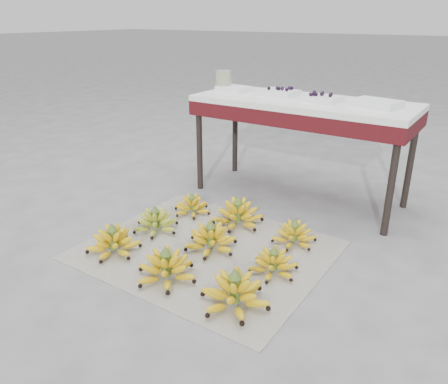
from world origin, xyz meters
The scene contains 17 objects.
ground centered at (0.00, 0.00, 0.00)m, with size 60.00×60.00×0.00m, color #606062.
newspaper_mat centered at (-0.03, 0.07, 0.00)m, with size 1.25×1.05×0.01m, color white.
bunch_front_left centered at (-0.43, -0.23, 0.06)m, with size 0.36×0.36×0.17m.
bunch_front_center centered at (-0.02, -0.27, 0.07)m, with size 0.35×0.35×0.18m.
bunch_front_right centered at (0.36, -0.26, 0.07)m, with size 0.38×0.38×0.19m.
bunch_mid_left centered at (-0.41, 0.09, 0.06)m, with size 0.31×0.31×0.16m.
bunch_mid_center centered at (-0.01, 0.09, 0.07)m, with size 0.34×0.34×0.18m.
bunch_mid_right centered at (0.38, 0.07, 0.06)m, with size 0.32×0.32×0.15m.
bunch_back_left centered at (-0.38, 0.40, 0.05)m, with size 0.28×0.28×0.14m.
bunch_back_center centered at (-0.05, 0.43, 0.07)m, with size 0.41×0.41×0.19m.
bunch_back_right centered at (0.34, 0.40, 0.06)m, with size 0.32×0.32×0.15m.
vendor_table centered at (0.06, 1.04, 0.61)m, with size 1.43×0.57×0.69m.
tray_far_left centered at (-0.49, 1.06, 0.70)m, with size 0.24×0.19×0.04m.
tray_left centered at (-0.13, 1.07, 0.71)m, with size 0.27×0.20×0.06m.
tray_right centered at (0.19, 1.02, 0.71)m, with size 0.25×0.20×0.06m.
tray_far_right centered at (0.52, 1.04, 0.71)m, with size 0.30×0.24×0.04m.
glass_jar centered at (-0.58, 1.06, 0.76)m, with size 0.11×0.11×0.14m, color beige.
Camera 1 is at (1.20, -1.61, 1.19)m, focal length 35.00 mm.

